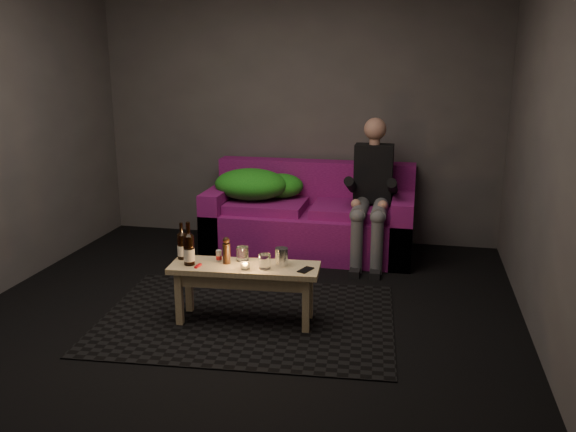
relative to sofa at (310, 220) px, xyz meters
name	(u,v)px	position (x,y,z in m)	size (l,w,h in m)	color
floor	(234,327)	(-0.21, -1.82, -0.30)	(4.50, 4.50, 0.00)	black
room	(249,84)	(-0.21, -1.35, 1.34)	(4.50, 4.50, 4.50)	silver
rug	(248,318)	(-0.16, -1.66, -0.30)	(2.08, 1.51, 0.01)	black
sofa	(310,220)	(0.00, 0.00, 0.00)	(1.93, 0.87, 0.83)	#6C0E5C
green_blanket	(256,185)	(-0.53, -0.01, 0.33)	(0.85, 0.58, 0.29)	#18861C
person	(372,189)	(0.59, -0.16, 0.37)	(0.35, 0.80, 1.29)	black
coffee_table	(245,275)	(-0.16, -1.71, 0.05)	(1.06, 0.40, 0.42)	tan
beer_bottle_a	(182,246)	(-0.63, -1.67, 0.22)	(0.07, 0.07, 0.27)	black
beer_bottle_b	(189,249)	(-0.54, -1.78, 0.24)	(0.08, 0.08, 0.31)	black
salt_shaker	(219,256)	(-0.36, -1.67, 0.16)	(0.04, 0.04, 0.08)	silver
pepper_mill	(227,254)	(-0.29, -1.70, 0.20)	(0.05, 0.05, 0.14)	black
tumbler_back	(242,254)	(-0.20, -1.62, 0.17)	(0.09, 0.09, 0.10)	white
tealight	(245,266)	(-0.14, -1.79, 0.15)	(0.06, 0.06, 0.05)	white
tumbler_front	(265,261)	(-0.01, -1.75, 0.17)	(0.08, 0.08, 0.10)	white
steel_cup	(281,257)	(0.09, -1.66, 0.18)	(0.09, 0.09, 0.12)	silver
smartphone	(306,270)	(0.27, -1.73, 0.13)	(0.06, 0.13, 0.01)	black
red_lighter	(198,266)	(-0.47, -1.81, 0.13)	(0.02, 0.08, 0.01)	red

